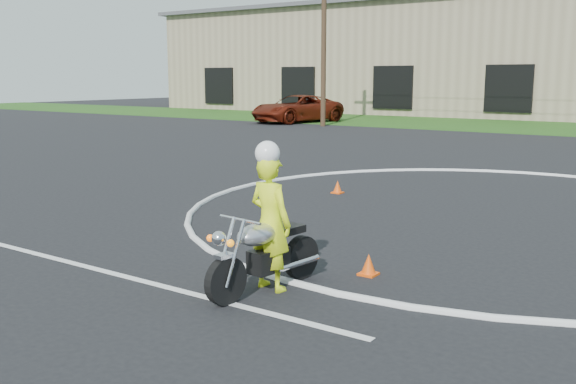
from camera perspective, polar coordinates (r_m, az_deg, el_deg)
The scene contains 5 objects.
ground at distance 10.73m, azimuth 12.61°, elevation -4.61°, with size 120.00×120.00×0.00m, color black.
primary_motorcycle at distance 8.13m, azimuth -2.15°, elevation -5.46°, with size 0.70×1.96×1.03m.
rider_primary_grp at distance 8.13m, azimuth -1.59°, elevation -2.38°, with size 0.68×0.49×1.92m.
pickup_grp at distance 39.16m, azimuth 0.80°, elevation 7.41°, with size 4.10×6.41×1.64m.
warehouse at distance 54.26m, azimuth 11.17°, elevation 11.51°, with size 41.00×17.00×8.30m.
Camera 1 is at (3.84, -9.65, 2.69)m, focal length 40.00 mm.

